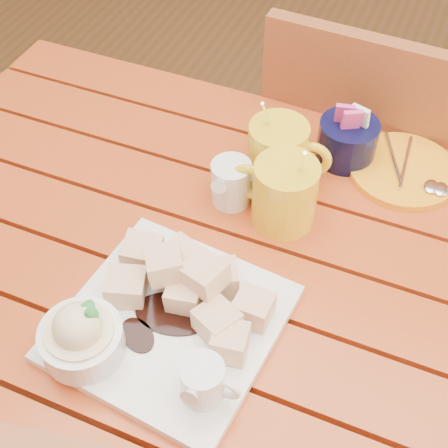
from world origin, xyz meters
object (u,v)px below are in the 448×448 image
at_px(orange_saucer, 404,170).
at_px(chair_far, 369,178).
at_px(dessert_plate, 154,320).
at_px(coffee_mug_left, 283,192).
at_px(coffee_mug_right, 279,152).
at_px(table, 231,307).

bearing_deg(orange_saucer, chair_far, 107.70).
relative_size(dessert_plate, chair_far, 0.32).
height_order(coffee_mug_left, coffee_mug_right, coffee_mug_left).
height_order(table, orange_saucer, orange_saucer).
bearing_deg(dessert_plate, orange_saucer, 60.96).
relative_size(table, orange_saucer, 6.65).
height_order(dessert_plate, chair_far, chair_far).
bearing_deg(table, dessert_plate, -109.69).
xyz_separation_m(coffee_mug_right, chair_far, (0.12, 0.31, -0.29)).
relative_size(coffee_mug_right, orange_saucer, 0.88).
bearing_deg(dessert_plate, coffee_mug_right, 81.66).
xyz_separation_m(coffee_mug_left, chair_far, (0.09, 0.40, -0.29)).
xyz_separation_m(dessert_plate, chair_far, (0.17, 0.66, -0.27)).
relative_size(coffee_mug_left, chair_far, 0.18).
relative_size(dessert_plate, orange_saucer, 1.65).
relative_size(table, dessert_plate, 4.04).
xyz_separation_m(table, orange_saucer, (0.19, 0.29, 0.11)).
distance_m(table, dessert_plate, 0.21).
height_order(table, coffee_mug_right, coffee_mug_right).
bearing_deg(coffee_mug_right, chair_far, 60.77).
bearing_deg(chair_far, orange_saucer, 110.26).
relative_size(dessert_plate, coffee_mug_left, 1.82).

